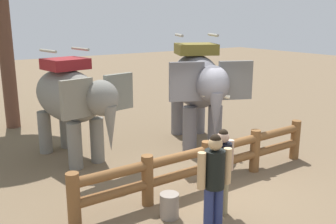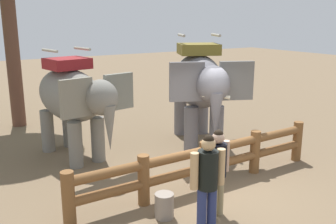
{
  "view_description": "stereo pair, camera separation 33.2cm",
  "coord_description": "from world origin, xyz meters",
  "px_view_note": "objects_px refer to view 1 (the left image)",
  "views": [
    {
      "loc": [
        -5.12,
        -5.8,
        3.69
      ],
      "look_at": [
        0.0,
        1.84,
        1.4
      ],
      "focal_mm": 40.73,
      "sensor_mm": 36.0,
      "label": 1
    },
    {
      "loc": [
        -4.84,
        -5.98,
        3.69
      ],
      "look_at": [
        0.0,
        1.84,
        1.4
      ],
      "focal_mm": 40.73,
      "sensor_mm": 36.0,
      "label": 2
    }
  ],
  "objects_px": {
    "elephant_near_left": "(72,99)",
    "tourist_woman_in_black": "(214,178)",
    "tourist_man_in_blue": "(222,166)",
    "elephant_center": "(197,84)",
    "feed_bucket": "(169,206)",
    "log_fence": "(207,161)"
  },
  "relations": [
    {
      "from": "elephant_near_left",
      "to": "tourist_woman_in_black",
      "type": "height_order",
      "value": "elephant_near_left"
    },
    {
      "from": "elephant_near_left",
      "to": "tourist_man_in_blue",
      "type": "distance_m",
      "value": 4.64
    },
    {
      "from": "tourist_woman_in_black",
      "to": "tourist_man_in_blue",
      "type": "distance_m",
      "value": 0.68
    },
    {
      "from": "elephant_near_left",
      "to": "tourist_woman_in_black",
      "type": "bearing_deg",
      "value": -81.87
    },
    {
      "from": "feed_bucket",
      "to": "elephant_near_left",
      "type": "bearing_deg",
      "value": 95.34
    },
    {
      "from": "tourist_woman_in_black",
      "to": "tourist_man_in_blue",
      "type": "xyz_separation_m",
      "value": [
        0.54,
        0.4,
        -0.06
      ]
    },
    {
      "from": "log_fence",
      "to": "feed_bucket",
      "type": "distance_m",
      "value": 1.65
    },
    {
      "from": "elephant_center",
      "to": "tourist_woman_in_black",
      "type": "distance_m",
      "value": 4.92
    },
    {
      "from": "log_fence",
      "to": "tourist_man_in_blue",
      "type": "relative_size",
      "value": 3.71
    },
    {
      "from": "elephant_near_left",
      "to": "elephant_center",
      "type": "xyz_separation_m",
      "value": [
        3.45,
        -0.83,
        0.18
      ]
    },
    {
      "from": "log_fence",
      "to": "tourist_man_in_blue",
      "type": "distance_m",
      "value": 1.36
    },
    {
      "from": "tourist_woman_in_black",
      "to": "feed_bucket",
      "type": "bearing_deg",
      "value": 109.98
    },
    {
      "from": "tourist_man_in_blue",
      "to": "feed_bucket",
      "type": "relative_size",
      "value": 3.59
    },
    {
      "from": "elephant_center",
      "to": "feed_bucket",
      "type": "height_order",
      "value": "elephant_center"
    },
    {
      "from": "elephant_near_left",
      "to": "tourist_man_in_blue",
      "type": "bearing_deg",
      "value": -74.45
    },
    {
      "from": "log_fence",
      "to": "tourist_woman_in_black",
      "type": "relative_size",
      "value": 3.51
    },
    {
      "from": "log_fence",
      "to": "tourist_man_in_blue",
      "type": "bearing_deg",
      "value": -117.09
    },
    {
      "from": "elephant_near_left",
      "to": "tourist_woman_in_black",
      "type": "distance_m",
      "value": 4.91
    },
    {
      "from": "elephant_center",
      "to": "tourist_man_in_blue",
      "type": "relative_size",
      "value": 2.23
    },
    {
      "from": "tourist_man_in_blue",
      "to": "feed_bucket",
      "type": "bearing_deg",
      "value": 151.0
    },
    {
      "from": "elephant_near_left",
      "to": "feed_bucket",
      "type": "relative_size",
      "value": 7.25
    },
    {
      "from": "elephant_near_left",
      "to": "elephant_center",
      "type": "distance_m",
      "value": 3.56
    }
  ]
}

